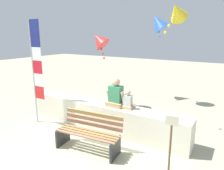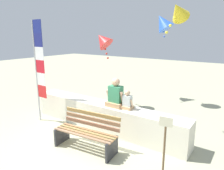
{
  "view_description": "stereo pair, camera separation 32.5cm",
  "coord_description": "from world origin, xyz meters",
  "px_view_note": "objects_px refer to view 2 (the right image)",
  "views": [
    {
      "loc": [
        3.27,
        -3.47,
        2.74
      ],
      "look_at": [
        0.31,
        1.33,
        1.39
      ],
      "focal_mm": 33.26,
      "sensor_mm": 36.0,
      "label": 1
    },
    {
      "loc": [
        3.55,
        -3.29,
        2.74
      ],
      "look_at": [
        0.31,
        1.33,
        1.39
      ],
      "focal_mm": 33.26,
      "sensor_mm": 36.0,
      "label": 2
    }
  ],
  "objects_px": {
    "person_child": "(127,102)",
    "kite_red": "(103,40)",
    "kite_blue": "(163,22)",
    "flag_banner": "(39,65)",
    "park_bench": "(87,133)",
    "person_adult": "(116,95)",
    "sign_post": "(164,145)",
    "kite_yellow": "(178,11)"
  },
  "relations": [
    {
      "from": "person_adult",
      "to": "kite_yellow",
      "type": "distance_m",
      "value": 2.77
    },
    {
      "from": "sign_post",
      "to": "park_bench",
      "type": "bearing_deg",
      "value": 176.76
    },
    {
      "from": "person_adult",
      "to": "kite_blue",
      "type": "xyz_separation_m",
      "value": [
        -0.04,
        3.25,
        2.13
      ]
    },
    {
      "from": "sign_post",
      "to": "kite_yellow",
      "type": "bearing_deg",
      "value": 106.32
    },
    {
      "from": "person_adult",
      "to": "person_child",
      "type": "relative_size",
      "value": 1.56
    },
    {
      "from": "person_child",
      "to": "kite_blue",
      "type": "distance_m",
      "value": 3.97
    },
    {
      "from": "person_child",
      "to": "kite_yellow",
      "type": "bearing_deg",
      "value": 49.09
    },
    {
      "from": "kite_yellow",
      "to": "kite_blue",
      "type": "bearing_deg",
      "value": 120.21
    },
    {
      "from": "kite_yellow",
      "to": "person_child",
      "type": "bearing_deg",
      "value": -130.91
    },
    {
      "from": "person_child",
      "to": "sign_post",
      "type": "height_order",
      "value": "sign_post"
    },
    {
      "from": "kite_blue",
      "to": "flag_banner",
      "type": "bearing_deg",
      "value": -120.94
    },
    {
      "from": "person_child",
      "to": "kite_red",
      "type": "bearing_deg",
      "value": 141.63
    },
    {
      "from": "park_bench",
      "to": "person_child",
      "type": "distance_m",
      "value": 1.36
    },
    {
      "from": "flag_banner",
      "to": "kite_red",
      "type": "relative_size",
      "value": 2.79
    },
    {
      "from": "person_child",
      "to": "kite_blue",
      "type": "relative_size",
      "value": 0.52
    },
    {
      "from": "kite_blue",
      "to": "kite_yellow",
      "type": "relative_size",
      "value": 1.1
    },
    {
      "from": "person_adult",
      "to": "person_child",
      "type": "height_order",
      "value": "person_adult"
    },
    {
      "from": "person_adult",
      "to": "kite_blue",
      "type": "bearing_deg",
      "value": 90.66
    },
    {
      "from": "park_bench",
      "to": "sign_post",
      "type": "distance_m",
      "value": 2.05
    },
    {
      "from": "flag_banner",
      "to": "kite_blue",
      "type": "bearing_deg",
      "value": 59.06
    },
    {
      "from": "park_bench",
      "to": "person_child",
      "type": "bearing_deg",
      "value": 67.96
    },
    {
      "from": "person_child",
      "to": "kite_yellow",
      "type": "height_order",
      "value": "kite_yellow"
    },
    {
      "from": "kite_blue",
      "to": "sign_post",
      "type": "distance_m",
      "value": 5.49
    },
    {
      "from": "flag_banner",
      "to": "person_child",
      "type": "bearing_deg",
      "value": 14.13
    },
    {
      "from": "person_adult",
      "to": "kite_yellow",
      "type": "bearing_deg",
      "value": 38.88
    },
    {
      "from": "person_adult",
      "to": "sign_post",
      "type": "distance_m",
      "value": 2.32
    },
    {
      "from": "person_adult",
      "to": "kite_red",
      "type": "distance_m",
      "value": 2.81
    },
    {
      "from": "person_child",
      "to": "sign_post",
      "type": "relative_size",
      "value": 0.39
    },
    {
      "from": "flag_banner",
      "to": "kite_red",
      "type": "bearing_deg",
      "value": 73.87
    },
    {
      "from": "park_bench",
      "to": "person_adult",
      "type": "relative_size",
      "value": 2.03
    },
    {
      "from": "kite_blue",
      "to": "kite_yellow",
      "type": "xyz_separation_m",
      "value": [
        1.3,
        -2.24,
        0.12
      ]
    },
    {
      "from": "person_child",
      "to": "flag_banner",
      "type": "height_order",
      "value": "flag_banner"
    },
    {
      "from": "park_bench",
      "to": "person_child",
      "type": "relative_size",
      "value": 3.17
    },
    {
      "from": "park_bench",
      "to": "kite_red",
      "type": "xyz_separation_m",
      "value": [
        -1.65,
        2.8,
        2.17
      ]
    },
    {
      "from": "person_child",
      "to": "flag_banner",
      "type": "xyz_separation_m",
      "value": [
        -2.79,
        -0.7,
        0.87
      ]
    },
    {
      "from": "kite_blue",
      "to": "sign_post",
      "type": "bearing_deg",
      "value": -66.42
    },
    {
      "from": "flag_banner",
      "to": "kite_red",
      "type": "xyz_separation_m",
      "value": [
        0.69,
        2.37,
        0.72
      ]
    },
    {
      "from": "person_adult",
      "to": "sign_post",
      "type": "relative_size",
      "value": 0.61
    },
    {
      "from": "park_bench",
      "to": "person_adult",
      "type": "height_order",
      "value": "person_adult"
    },
    {
      "from": "kite_yellow",
      "to": "kite_red",
      "type": "bearing_deg",
      "value": 167.76
    },
    {
      "from": "flag_banner",
      "to": "sign_post",
      "type": "distance_m",
      "value": 4.5
    },
    {
      "from": "person_child",
      "to": "person_adult",
      "type": "bearing_deg",
      "value": -179.94
    }
  ]
}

